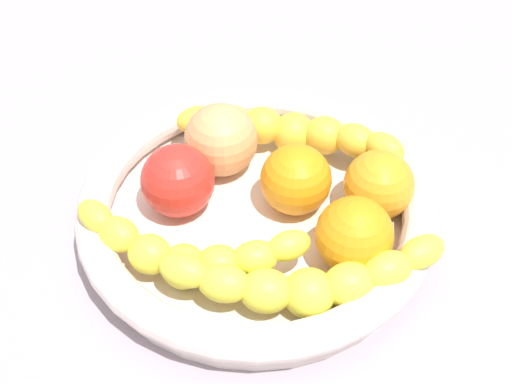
{
  "coord_description": "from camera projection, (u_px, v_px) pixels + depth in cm",
  "views": [
    {
      "loc": [
        16.01,
        38.73,
        50.07
      ],
      "look_at": [
        0.0,
        0.0,
        7.53
      ],
      "focal_mm": 50.08,
      "sensor_mm": 36.0,
      "label": 1
    }
  ],
  "objects": [
    {
      "name": "banana_draped_right",
      "position": [
        186.0,
        252.0,
        0.56
      ],
      "size": [
        16.81,
        12.37,
        4.51
      ],
      "color": "yellow",
      "rests_on": "fruit_bowl"
    },
    {
      "name": "tomato_red",
      "position": [
        178.0,
        181.0,
        0.6
      ],
      "size": [
        6.35,
        6.35,
        6.35
      ],
      "primitive_type": "sphere",
      "color": "red",
      "rests_on": "fruit_bowl"
    },
    {
      "name": "orange_front",
      "position": [
        354.0,
        235.0,
        0.56
      ],
      "size": [
        6.27,
        6.27,
        6.27
      ],
      "primitive_type": "sphere",
      "color": "orange",
      "rests_on": "fruit_bowl"
    },
    {
      "name": "banana_draped_left",
      "position": [
        292.0,
        132.0,
        0.65
      ],
      "size": [
        17.96,
        13.86,
        5.05
      ],
      "color": "yellow",
      "rests_on": "fruit_bowl"
    },
    {
      "name": "orange_mid_right",
      "position": [
        379.0,
        185.0,
        0.6
      ],
      "size": [
        6.05,
        6.05,
        6.05
      ],
      "primitive_type": "sphere",
      "color": "orange",
      "rests_on": "fruit_bowl"
    },
    {
      "name": "banana_arching_top",
      "position": [
        307.0,
        281.0,
        0.54
      ],
      "size": [
        22.09,
        9.65,
        4.39
      ],
      "color": "yellow",
      "rests_on": "fruit_bowl"
    },
    {
      "name": "peach_blush",
      "position": [
        221.0,
        140.0,
        0.64
      ],
      "size": [
        6.68,
        6.68,
        6.68
      ],
      "primitive_type": "sphere",
      "color": "#E59E61",
      "rests_on": "fruit_bowl"
    },
    {
      "name": "orange_mid_left",
      "position": [
        298.0,
        183.0,
        0.6
      ],
      "size": [
        6.15,
        6.15,
        6.15
      ],
      "primitive_type": "sphere",
      "color": "orange",
      "rests_on": "fruit_bowl"
    },
    {
      "name": "fruit_bowl",
      "position": [
        256.0,
        210.0,
        0.61
      ],
      "size": [
        30.57,
        30.57,
        4.42
      ],
      "color": "silver",
      "rests_on": "kitchen_counter"
    },
    {
      "name": "kitchen_counter",
      "position": [
        256.0,
        239.0,
        0.64
      ],
      "size": [
        120.0,
        120.0,
        3.0
      ],
      "primitive_type": "cube",
      "color": "#A29299",
      "rests_on": "ground"
    }
  ]
}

